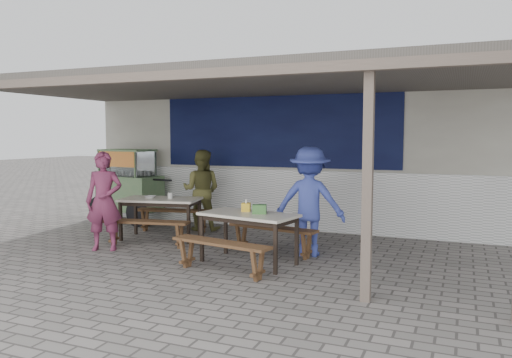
{
  "coord_description": "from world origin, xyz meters",
  "views": [
    {
      "loc": [
        3.35,
        -6.53,
        1.89
      ],
      "look_at": [
        0.23,
        0.9,
        1.19
      ],
      "focal_mm": 35.0,
      "sensor_mm": 36.0,
      "label": 1
    }
  ],
  "objects_px": {
    "bench_right_wall": "(273,233)",
    "patron_street_side": "(104,201)",
    "bench_left_street": "(146,227)",
    "patron_wall_side": "(201,190)",
    "condiment_bowl": "(150,197)",
    "donation_box": "(259,209)",
    "table_left": "(161,203)",
    "vendor_cart": "(129,183)",
    "bench_left_wall": "(174,215)",
    "tissue_box": "(246,207)",
    "patron_right_table": "(310,201)",
    "table_right": "(249,219)",
    "condiment_jar": "(170,195)",
    "bench_right_street": "(221,249)"
  },
  "relations": [
    {
      "from": "bench_right_wall",
      "to": "patron_street_side",
      "type": "relative_size",
      "value": 0.94
    },
    {
      "from": "bench_left_street",
      "to": "patron_wall_side",
      "type": "height_order",
      "value": "patron_wall_side"
    },
    {
      "from": "patron_wall_side",
      "to": "condiment_bowl",
      "type": "distance_m",
      "value": 1.2
    },
    {
      "from": "donation_box",
      "to": "condiment_bowl",
      "type": "xyz_separation_m",
      "value": [
        -2.53,
        0.9,
        -0.04
      ]
    },
    {
      "from": "table_left",
      "to": "vendor_cart",
      "type": "xyz_separation_m",
      "value": [
        -1.66,
        1.26,
        0.19
      ]
    },
    {
      "from": "bench_left_wall",
      "to": "tissue_box",
      "type": "distance_m",
      "value": 2.7
    },
    {
      "from": "patron_wall_side",
      "to": "condiment_bowl",
      "type": "bearing_deg",
      "value": 56.29
    },
    {
      "from": "vendor_cart",
      "to": "patron_right_table",
      "type": "distance_m",
      "value": 4.75
    },
    {
      "from": "bench_left_wall",
      "to": "patron_wall_side",
      "type": "relative_size",
      "value": 0.95
    },
    {
      "from": "patron_wall_side",
      "to": "vendor_cart",
      "type": "bearing_deg",
      "value": -18.21
    },
    {
      "from": "table_right",
      "to": "patron_street_side",
      "type": "bearing_deg",
      "value": -166.47
    },
    {
      "from": "patron_street_side",
      "to": "condiment_jar",
      "type": "bearing_deg",
      "value": 43.36
    },
    {
      "from": "table_left",
      "to": "tissue_box",
      "type": "height_order",
      "value": "tissue_box"
    },
    {
      "from": "bench_left_street",
      "to": "patron_street_side",
      "type": "distance_m",
      "value": 0.83
    },
    {
      "from": "condiment_jar",
      "to": "condiment_bowl",
      "type": "xyz_separation_m",
      "value": [
        -0.33,
        -0.15,
        -0.03
      ]
    },
    {
      "from": "tissue_box",
      "to": "condiment_bowl",
      "type": "bearing_deg",
      "value": 161.24
    },
    {
      "from": "patron_street_side",
      "to": "tissue_box",
      "type": "bearing_deg",
      "value": -17.03
    },
    {
      "from": "table_left",
      "to": "bench_right_wall",
      "type": "height_order",
      "value": "table_left"
    },
    {
      "from": "table_left",
      "to": "donation_box",
      "type": "height_order",
      "value": "donation_box"
    },
    {
      "from": "bench_right_street",
      "to": "bench_right_wall",
      "type": "bearing_deg",
      "value": 90.0
    },
    {
      "from": "table_left",
      "to": "table_right",
      "type": "bearing_deg",
      "value": -36.01
    },
    {
      "from": "table_left",
      "to": "bench_left_street",
      "type": "xyz_separation_m",
      "value": [
        0.13,
        -0.65,
        -0.33
      ]
    },
    {
      "from": "bench_right_street",
      "to": "patron_right_table",
      "type": "distance_m",
      "value": 1.78
    },
    {
      "from": "bench_left_wall",
      "to": "patron_wall_side",
      "type": "xyz_separation_m",
      "value": [
        0.4,
        0.41,
        0.47
      ]
    },
    {
      "from": "bench_left_wall",
      "to": "bench_right_wall",
      "type": "bearing_deg",
      "value": -33.36
    },
    {
      "from": "patron_street_side",
      "to": "bench_left_wall",
      "type": "bearing_deg",
      "value": 58.98
    },
    {
      "from": "bench_left_wall",
      "to": "vendor_cart",
      "type": "relative_size",
      "value": 0.74
    },
    {
      "from": "vendor_cart",
      "to": "patron_street_side",
      "type": "height_order",
      "value": "patron_street_side"
    },
    {
      "from": "table_left",
      "to": "patron_right_table",
      "type": "xyz_separation_m",
      "value": [
        2.87,
        -0.16,
        0.19
      ]
    },
    {
      "from": "table_left",
      "to": "condiment_jar",
      "type": "xyz_separation_m",
      "value": [
        0.15,
        0.09,
        0.13
      ]
    },
    {
      "from": "bench_left_wall",
      "to": "tissue_box",
      "type": "height_order",
      "value": "tissue_box"
    },
    {
      "from": "table_right",
      "to": "patron_wall_side",
      "type": "distance_m",
      "value": 2.82
    },
    {
      "from": "table_right",
      "to": "tissue_box",
      "type": "distance_m",
      "value": 0.25
    },
    {
      "from": "patron_street_side",
      "to": "bench_right_wall",
      "type": "bearing_deg",
      "value": -7.35
    },
    {
      "from": "bench_right_wall",
      "to": "patron_right_table",
      "type": "bearing_deg",
      "value": 27.37
    },
    {
      "from": "bench_left_wall",
      "to": "patron_wall_side",
      "type": "height_order",
      "value": "patron_wall_side"
    },
    {
      "from": "patron_street_side",
      "to": "donation_box",
      "type": "height_order",
      "value": "patron_street_side"
    },
    {
      "from": "vendor_cart",
      "to": "bench_left_wall",
      "type": "bearing_deg",
      "value": -14.76
    },
    {
      "from": "table_left",
      "to": "bench_left_wall",
      "type": "bearing_deg",
      "value": 90.0
    },
    {
      "from": "bench_left_street",
      "to": "table_right",
      "type": "xyz_separation_m",
      "value": [
        2.05,
        -0.34,
        0.33
      ]
    },
    {
      "from": "patron_right_table",
      "to": "bench_right_street",
      "type": "bearing_deg",
      "value": 53.62
    },
    {
      "from": "tissue_box",
      "to": "bench_right_street",
      "type": "bearing_deg",
      "value": -90.95
    },
    {
      "from": "table_left",
      "to": "patron_street_side",
      "type": "relative_size",
      "value": 0.93
    },
    {
      "from": "patron_right_table",
      "to": "donation_box",
      "type": "height_order",
      "value": "patron_right_table"
    },
    {
      "from": "bench_left_wall",
      "to": "condiment_bowl",
      "type": "bearing_deg",
      "value": -105.27
    },
    {
      "from": "condiment_jar",
      "to": "donation_box",
      "type": "bearing_deg",
      "value": -25.62
    },
    {
      "from": "bench_left_street",
      "to": "donation_box",
      "type": "bearing_deg",
      "value": -19.66
    },
    {
      "from": "bench_right_street",
      "to": "patron_wall_side",
      "type": "bearing_deg",
      "value": 134.26
    },
    {
      "from": "condiment_jar",
      "to": "bench_right_wall",
      "type": "bearing_deg",
      "value": -10.89
    },
    {
      "from": "donation_box",
      "to": "table_right",
      "type": "bearing_deg",
      "value": -170.26
    }
  ]
}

